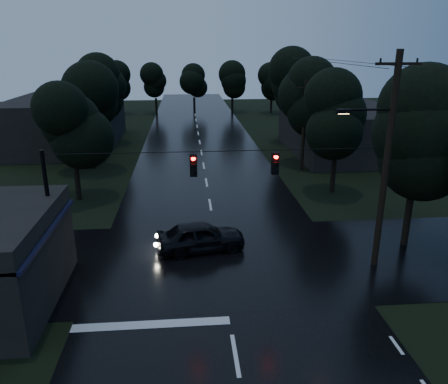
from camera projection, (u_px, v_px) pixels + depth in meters
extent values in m
cube|color=black|center=(204.00, 166.00, 38.61)|extent=(12.00, 120.00, 0.02)
cube|color=black|center=(220.00, 261.00, 21.62)|extent=(60.00, 9.00, 0.02)
cube|color=black|center=(48.00, 231.00, 17.18)|extent=(0.30, 7.00, 0.15)
cylinder|color=black|center=(23.00, 312.00, 14.88)|extent=(0.10, 0.10, 3.00)
cylinder|color=black|center=(67.00, 238.00, 20.54)|extent=(0.10, 0.10, 3.00)
cube|color=#FFB366|center=(37.00, 265.00, 15.99)|extent=(0.06, 1.60, 0.50)
cube|color=#FFB366|center=(57.00, 235.00, 18.54)|extent=(0.06, 1.20, 0.50)
cube|color=black|center=(344.00, 130.00, 42.85)|extent=(10.00, 14.00, 4.40)
cube|color=black|center=(67.00, 121.00, 46.09)|extent=(10.00, 16.00, 5.00)
cylinder|color=black|center=(386.00, 165.00, 19.71)|extent=(0.30, 0.30, 10.00)
cube|color=black|center=(399.00, 64.00, 18.30)|extent=(2.00, 0.12, 0.12)
cylinder|color=black|center=(368.00, 110.00, 18.82)|extent=(2.20, 0.10, 0.10)
cube|color=black|center=(344.00, 111.00, 18.74)|extent=(0.60, 0.25, 0.18)
cube|color=#FFB266|center=(343.00, 113.00, 18.77)|extent=(0.45, 0.18, 0.03)
cylinder|color=black|center=(304.00, 126.00, 36.22)|extent=(0.30, 0.30, 7.50)
cube|color=black|center=(306.00, 88.00, 35.22)|extent=(2.00, 0.12, 0.12)
cylinder|color=black|center=(51.00, 217.00, 19.09)|extent=(0.18, 0.18, 6.00)
cylinder|color=black|center=(221.00, 151.00, 18.83)|extent=(15.00, 0.03, 0.03)
cube|color=black|center=(193.00, 165.00, 18.92)|extent=(0.32, 0.25, 1.00)
sphere|color=#FF0C07|center=(193.00, 166.00, 18.78)|extent=(0.18, 0.18, 0.18)
cube|color=black|center=(275.00, 163.00, 19.22)|extent=(0.32, 0.25, 1.00)
sphere|color=#FF0C07|center=(276.00, 164.00, 19.08)|extent=(0.18, 0.18, 0.18)
cylinder|color=black|center=(407.00, 220.00, 22.95)|extent=(0.36, 0.36, 2.80)
sphere|color=black|center=(416.00, 157.00, 21.87)|extent=(4.48, 4.48, 4.48)
sphere|color=black|center=(420.00, 134.00, 21.48)|extent=(4.48, 4.48, 4.48)
sphere|color=black|center=(423.00, 109.00, 21.10)|extent=(4.48, 4.48, 4.48)
cylinder|color=black|center=(77.00, 182.00, 29.92)|extent=(0.36, 0.36, 2.45)
sphere|color=black|center=(73.00, 139.00, 28.97)|extent=(3.92, 3.92, 3.92)
sphere|color=black|center=(71.00, 124.00, 28.64)|extent=(3.92, 3.92, 3.92)
sphere|color=black|center=(69.00, 108.00, 28.30)|extent=(3.92, 3.92, 3.92)
cylinder|color=black|center=(92.00, 154.00, 37.39)|extent=(0.36, 0.36, 2.62)
sphere|color=black|center=(88.00, 117.00, 36.38)|extent=(4.20, 4.20, 4.20)
sphere|color=black|center=(87.00, 103.00, 36.02)|extent=(4.20, 4.20, 4.20)
sphere|color=black|center=(85.00, 89.00, 35.66)|extent=(4.20, 4.20, 4.20)
cylinder|color=black|center=(104.00, 131.00, 46.76)|extent=(0.36, 0.36, 2.80)
sphere|color=black|center=(102.00, 99.00, 45.67)|extent=(4.48, 4.48, 4.48)
sphere|color=black|center=(100.00, 87.00, 45.29)|extent=(4.48, 4.48, 4.48)
sphere|color=black|center=(99.00, 75.00, 44.91)|extent=(4.48, 4.48, 4.48)
cylinder|color=black|center=(333.00, 174.00, 31.39)|extent=(0.36, 0.36, 2.62)
sphere|color=black|center=(337.00, 131.00, 30.38)|extent=(4.20, 4.20, 4.20)
sphere|color=black|center=(338.00, 114.00, 30.02)|extent=(4.20, 4.20, 4.20)
sphere|color=black|center=(339.00, 98.00, 29.66)|extent=(4.20, 4.20, 4.20)
cylinder|color=black|center=(311.00, 148.00, 38.97)|extent=(0.36, 0.36, 2.80)
sphere|color=black|center=(313.00, 110.00, 37.88)|extent=(4.48, 4.48, 4.48)
sphere|color=black|center=(314.00, 96.00, 37.50)|extent=(4.48, 4.48, 4.48)
sphere|color=black|center=(315.00, 82.00, 37.12)|extent=(4.48, 4.48, 4.48)
cylinder|color=black|center=(291.00, 127.00, 48.43)|extent=(0.36, 0.36, 2.97)
sphere|color=black|center=(293.00, 94.00, 47.28)|extent=(4.76, 4.76, 4.76)
sphere|color=black|center=(293.00, 82.00, 46.87)|extent=(4.76, 4.76, 4.76)
sphere|color=black|center=(294.00, 70.00, 46.46)|extent=(4.76, 4.76, 4.76)
imported|color=black|center=(201.00, 236.00, 22.52)|extent=(4.77, 2.53, 1.54)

